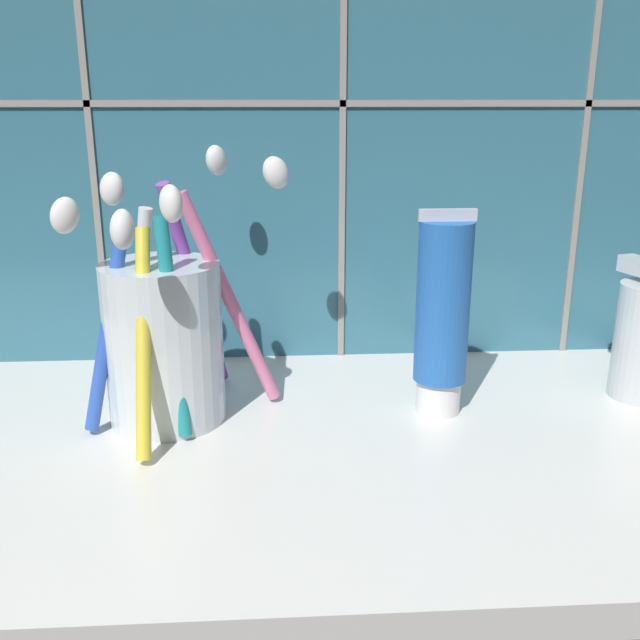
{
  "coord_description": "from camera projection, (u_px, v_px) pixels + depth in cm",
  "views": [
    {
      "loc": [
        -3.37,
        -41.42,
        23.1
      ],
      "look_at": [
        -0.7,
        1.62,
        9.61
      ],
      "focal_mm": 40.0,
      "sensor_mm": 36.0,
      "label": 1
    }
  ],
  "objects": [
    {
      "name": "toothbrush_cup",
      "position": [
        165.0,
        335.0,
        0.47
      ],
      "size": [
        15.16,
        16.52,
        18.15
      ],
      "color": "silver",
      "rests_on": "sink_counter"
    },
    {
      "name": "tile_wall_backsplash",
      "position": [
        317.0,
        4.0,
        0.53
      ],
      "size": [
        87.66,
        1.72,
        59.65
      ],
      "color": "#336B7F",
      "rests_on": "ground"
    },
    {
      "name": "sink_counter",
      "position": [
        332.0,
        454.0,
        0.46
      ],
      "size": [
        77.66,
        32.62,
        2.0
      ],
      "primitive_type": "cube",
      "color": "silver",
      "rests_on": "ground"
    },
    {
      "name": "toothpaste_tube",
      "position": [
        442.0,
        315.0,
        0.48
      ],
      "size": [
        3.81,
        3.63,
        14.23
      ],
      "color": "white",
      "rests_on": "sink_counter"
    }
  ]
}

